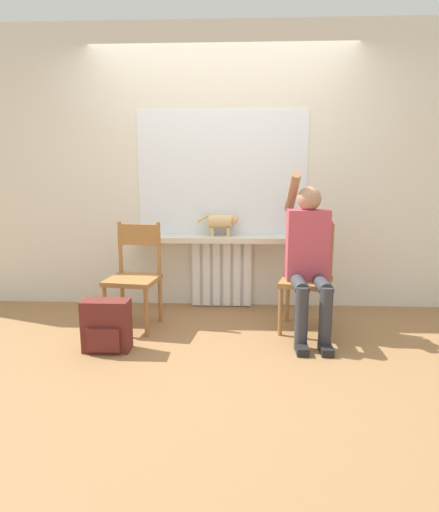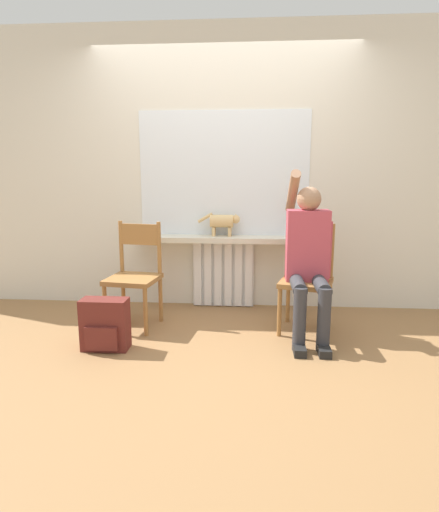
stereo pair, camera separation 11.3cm
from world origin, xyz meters
name	(u,v)px [view 1 (the left image)]	position (x,y,z in m)	size (l,w,h in m)	color
ground_plane	(216,352)	(0.00, 0.00, 0.00)	(12.00, 12.00, 0.00)	olive
wall_with_window	(222,170)	(0.00, 1.23, 1.35)	(7.00, 0.06, 2.70)	silver
radiator	(222,273)	(0.00, 1.15, 0.34)	(0.61, 0.08, 0.67)	white
windowsill	(222,239)	(0.00, 1.07, 0.70)	(1.70, 0.25, 0.05)	beige
window_glass	(222,174)	(0.00, 1.20, 1.31)	(1.64, 0.01, 1.19)	white
chair_left	(135,275)	(-0.73, 0.54, 0.46)	(0.46, 0.46, 0.91)	#9E6B38
chair_right	(307,277)	(0.75, 0.54, 0.46)	(0.51, 0.51, 0.91)	#9E6B38
person	(309,254)	(0.74, 0.42, 0.68)	(0.36, 0.97, 1.35)	#333338
cat	(222,222)	(0.00, 1.11, 0.86)	(0.41, 0.12, 0.23)	#DBB77A
backpack	(107,326)	(-0.82, 0.00, 0.19)	(0.35, 0.20, 0.39)	maroon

